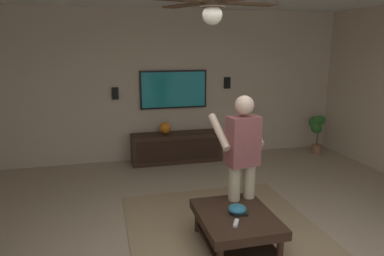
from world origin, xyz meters
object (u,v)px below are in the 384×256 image
(person_standing, at_px, (242,155))
(remote_black, at_px, (241,215))
(wall_speaker_right, at_px, (115,93))
(bowl, at_px, (237,209))
(vase_round, at_px, (165,128))
(wall_speaker_left, at_px, (227,83))
(potted_plant_short, at_px, (317,128))
(remote_white, at_px, (236,223))
(media_console, at_px, (177,147))
(ceiling_fan, at_px, (213,6))
(tv, at_px, (174,89))
(coffee_table, at_px, (236,223))

(person_standing, height_order, remote_black, person_standing)
(wall_speaker_right, bearing_deg, bowl, -161.32)
(vase_round, relative_size, wall_speaker_left, 1.00)
(wall_speaker_left, bearing_deg, potted_plant_short, -103.24)
(remote_white, relative_size, wall_speaker_right, 0.68)
(media_console, bearing_deg, potted_plant_short, 86.63)
(ceiling_fan, bearing_deg, tv, -6.45)
(potted_plant_short, xyz_separation_m, bowl, (-2.90, 2.84, -0.08))
(person_standing, height_order, potted_plant_short, person_standing)
(media_console, bearing_deg, vase_round, -99.74)
(media_console, bearing_deg, person_standing, 4.60)
(remote_white, bearing_deg, tv, -151.95)
(potted_plant_short, distance_m, wall_speaker_right, 4.06)
(media_console, xyz_separation_m, ceiling_fan, (-3.57, 0.43, 2.23))
(remote_white, distance_m, remote_black, 0.19)
(tv, bearing_deg, ceiling_fan, -6.45)
(remote_white, bearing_deg, remote_black, 173.04)
(vase_round, bearing_deg, tv, -45.76)
(person_standing, bearing_deg, bowl, 145.12)
(tv, relative_size, bowl, 6.26)
(tv, bearing_deg, remote_white, -1.09)
(tv, xyz_separation_m, wall_speaker_left, (0.01, -1.08, 0.09))
(media_console, relative_size, bowl, 8.34)
(remote_black, height_order, wall_speaker_left, wall_speaker_left)
(coffee_table, relative_size, remote_black, 6.67)
(potted_plant_short, height_order, remote_white, potted_plant_short)
(coffee_table, height_order, person_standing, person_standing)
(tv, bearing_deg, wall_speaker_right, -90.69)
(coffee_table, relative_size, person_standing, 0.61)
(media_console, height_order, potted_plant_short, potted_plant_short)
(bowl, distance_m, remote_black, 0.09)
(media_console, bearing_deg, wall_speaker_left, 103.27)
(media_console, bearing_deg, remote_white, -1.16)
(vase_round, bearing_deg, person_standing, -171.14)
(potted_plant_short, xyz_separation_m, remote_black, (-2.98, 2.83, -0.11))
(coffee_table, relative_size, bowl, 4.90)
(remote_white, xyz_separation_m, ceiling_fan, (-0.27, 0.36, 2.09))
(bowl, bearing_deg, remote_black, -172.84)
(coffee_table, distance_m, potted_plant_short, 4.09)
(ceiling_fan, bearing_deg, media_console, -6.88)
(tv, distance_m, ceiling_fan, 4.01)
(remote_black, height_order, wall_speaker_right, wall_speaker_right)
(bowl, xyz_separation_m, wall_speaker_left, (3.32, -1.04, 1.00))
(person_standing, xyz_separation_m, bowl, (-0.36, 0.18, -0.49))
(remote_white, bearing_deg, wall_speaker_right, -134.86)
(tv, xyz_separation_m, bowl, (-3.31, -0.04, -0.91))
(remote_white, height_order, wall_speaker_right, wall_speaker_right)
(remote_black, distance_m, wall_speaker_right, 3.70)
(vase_round, bearing_deg, potted_plant_short, -93.81)
(wall_speaker_left, bearing_deg, wall_speaker_right, 90.00)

